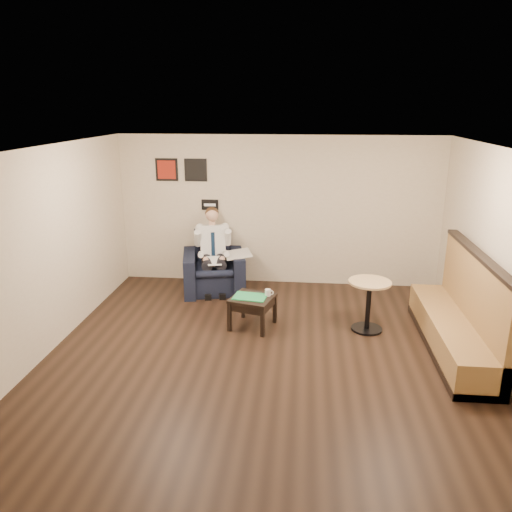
# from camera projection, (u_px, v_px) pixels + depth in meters

# --- Properties ---
(ground) EXTENTS (6.00, 6.00, 0.00)m
(ground) POSITION_uv_depth(u_px,v_px,m) (265.00, 355.00, 6.89)
(ground) COLOR black
(ground) RESTS_ON ground
(wall_back) EXTENTS (6.00, 0.02, 2.80)m
(wall_back) POSITION_uv_depth(u_px,v_px,m) (279.00, 211.00, 9.34)
(wall_back) COLOR beige
(wall_back) RESTS_ON ground
(wall_front) EXTENTS (6.00, 0.02, 2.80)m
(wall_front) POSITION_uv_depth(u_px,v_px,m) (232.00, 380.00, 3.63)
(wall_front) COLOR beige
(wall_front) RESTS_ON ground
(wall_left) EXTENTS (0.02, 6.00, 2.80)m
(wall_left) POSITION_uv_depth(u_px,v_px,m) (46.00, 252.00, 6.77)
(wall_left) COLOR beige
(wall_left) RESTS_ON ground
(wall_right) EXTENTS (0.02, 6.00, 2.80)m
(wall_right) POSITION_uv_depth(u_px,v_px,m) (506.00, 266.00, 6.20)
(wall_right) COLOR beige
(wall_right) RESTS_ON ground
(ceiling) EXTENTS (6.00, 6.00, 0.02)m
(ceiling) POSITION_uv_depth(u_px,v_px,m) (266.00, 149.00, 6.07)
(ceiling) COLOR white
(ceiling) RESTS_ON wall_back
(seating_sign) EXTENTS (0.32, 0.02, 0.20)m
(seating_sign) POSITION_uv_depth(u_px,v_px,m) (210.00, 205.00, 9.42)
(seating_sign) COLOR black
(seating_sign) RESTS_ON wall_back
(art_print_left) EXTENTS (0.42, 0.03, 0.42)m
(art_print_left) POSITION_uv_depth(u_px,v_px,m) (167.00, 170.00, 9.30)
(art_print_left) COLOR maroon
(art_print_left) RESTS_ON wall_back
(art_print_right) EXTENTS (0.42, 0.03, 0.42)m
(art_print_right) POSITION_uv_depth(u_px,v_px,m) (196.00, 170.00, 9.25)
(art_print_right) COLOR black
(art_print_right) RESTS_ON wall_back
(armchair) EXTENTS (1.30, 1.30, 1.06)m
(armchair) POSITION_uv_depth(u_px,v_px,m) (214.00, 263.00, 9.15)
(armchair) COLOR black
(armchair) RESTS_ON ground
(seated_man) EXTENTS (0.89, 1.16, 1.45)m
(seated_man) POSITION_uv_depth(u_px,v_px,m) (214.00, 255.00, 8.97)
(seated_man) COLOR silver
(seated_man) RESTS_ON armchair
(lap_papers) EXTENTS (0.33, 0.40, 0.01)m
(lap_papers) POSITION_uv_depth(u_px,v_px,m) (214.00, 261.00, 8.88)
(lap_papers) COLOR white
(lap_papers) RESTS_ON seated_man
(newspaper) EXTENTS (0.59, 0.67, 0.01)m
(newspaper) POSITION_uv_depth(u_px,v_px,m) (238.00, 254.00, 9.04)
(newspaper) COLOR silver
(newspaper) RESTS_ON armchair
(side_table) EXTENTS (0.75, 0.75, 0.50)m
(side_table) POSITION_uv_depth(u_px,v_px,m) (253.00, 312.00, 7.70)
(side_table) COLOR black
(side_table) RESTS_ON ground
(green_folder) EXTENTS (0.54, 0.42, 0.01)m
(green_folder) POSITION_uv_depth(u_px,v_px,m) (250.00, 297.00, 7.62)
(green_folder) COLOR green
(green_folder) RESTS_ON side_table
(coffee_mug) EXTENTS (0.11, 0.11, 0.10)m
(coffee_mug) POSITION_uv_depth(u_px,v_px,m) (268.00, 293.00, 7.66)
(coffee_mug) COLOR white
(coffee_mug) RESTS_ON side_table
(smartphone) EXTENTS (0.17, 0.14, 0.01)m
(smartphone) POSITION_uv_depth(u_px,v_px,m) (260.00, 293.00, 7.77)
(smartphone) COLOR black
(smartphone) RESTS_ON side_table
(banquette) EXTENTS (0.65, 2.71, 1.39)m
(banquette) POSITION_uv_depth(u_px,v_px,m) (455.00, 303.00, 6.87)
(banquette) COLOR olive
(banquette) RESTS_ON ground
(cafe_table) EXTENTS (0.67, 0.67, 0.79)m
(cafe_table) POSITION_uv_depth(u_px,v_px,m) (368.00, 306.00, 7.55)
(cafe_table) COLOR tan
(cafe_table) RESTS_ON ground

